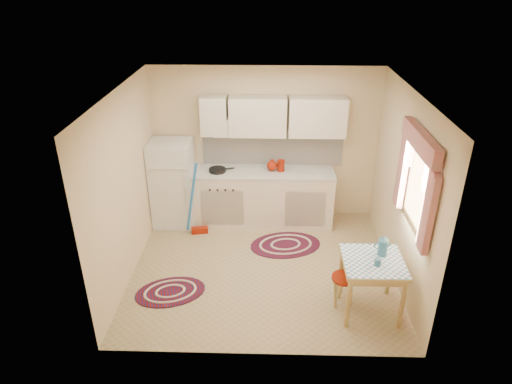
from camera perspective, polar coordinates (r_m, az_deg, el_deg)
room_shell at (r=5.97m, az=2.47°, el=4.45°), size 3.64×3.60×2.52m
fridge at (r=7.41m, az=-10.34°, el=1.04°), size 0.65×0.60×1.40m
broom at (r=7.07m, az=-7.28°, el=-0.95°), size 0.30×0.17×1.20m
base_cabinets at (r=7.42m, az=0.81°, el=-0.73°), size 2.25×0.60×0.88m
countertop at (r=7.22m, az=0.83°, el=2.52°), size 2.27×0.62×0.04m
frying_pan at (r=7.20m, az=-4.86°, el=2.74°), size 0.34×0.34×0.05m
red_kettle at (r=7.17m, az=2.00°, el=3.31°), size 0.22×0.21×0.18m
red_canister at (r=7.18m, az=3.13°, el=3.22°), size 0.15×0.15×0.16m
table at (r=5.80m, az=14.08°, el=-11.27°), size 0.72×0.72×0.72m
stool at (r=5.90m, az=10.78°, el=-12.00°), size 0.31×0.31×0.42m
coffee_pot at (r=5.64m, az=15.60°, el=-6.42°), size 0.18×0.17×0.29m
mug at (r=5.49m, az=14.97°, el=-8.50°), size 0.09×0.09×0.10m
rug_center at (r=7.02m, az=3.71°, el=-6.60°), size 1.21×0.93×0.02m
rug_left at (r=6.20m, az=-10.65°, el=-12.17°), size 1.05×0.85×0.02m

